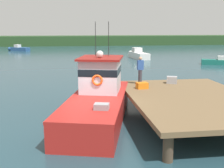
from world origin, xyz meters
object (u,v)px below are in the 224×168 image
at_px(moored_boat_far_left, 138,55).
at_px(deckhand_by_the_boat, 140,70).
at_px(moored_boat_outer_mooring, 219,62).
at_px(moored_boat_far_right, 19,49).
at_px(crate_single_far, 142,86).
at_px(main_fishing_boat, 99,98).
at_px(crate_single_by_cleat, 172,80).
at_px(mooring_buoy_channel_marker, 105,60).

bearing_deg(moored_boat_far_left, deckhand_by_the_boat, -102.74).
height_order(deckhand_by_the_boat, moored_boat_outer_mooring, deckhand_by_the_boat).
bearing_deg(moored_boat_far_right, moored_boat_outer_mooring, -41.46).
bearing_deg(moored_boat_outer_mooring, moored_boat_far_left, 133.65).
distance_m(deckhand_by_the_boat, moored_boat_far_right, 43.91).
relative_size(crate_single_far, deckhand_by_the_boat, 0.37).
bearing_deg(main_fishing_boat, crate_single_far, 21.44).
relative_size(crate_single_by_cleat, deckhand_by_the_boat, 0.37).
height_order(moored_boat_far_left, moored_boat_far_right, moored_boat_far_left).
height_order(moored_boat_far_left, mooring_buoy_channel_marker, moored_boat_far_left).
height_order(moored_boat_far_right, mooring_buoy_channel_marker, moored_boat_far_right).
xyz_separation_m(main_fishing_boat, moored_boat_outer_mooring, (16.48, 18.67, -0.63)).
xyz_separation_m(main_fishing_boat, crate_single_far, (2.46, 0.97, 0.36)).
bearing_deg(moored_boat_far_right, crate_single_far, -71.56).
relative_size(main_fishing_boat, deckhand_by_the_boat, 6.10).
xyz_separation_m(moored_boat_far_right, mooring_buoy_channel_marker, (14.72, -19.55, -0.23)).
bearing_deg(moored_boat_far_right, main_fishing_boat, -74.91).
relative_size(main_fishing_boat, crate_single_far, 16.57).
height_order(moored_boat_outer_mooring, mooring_buoy_channel_marker, moored_boat_outer_mooring).
xyz_separation_m(moored_boat_far_right, moored_boat_outer_mooring, (28.24, -24.95, -0.05)).
relative_size(main_fishing_boat, crate_single_by_cleat, 16.57).
height_order(deckhand_by_the_boat, moored_boat_far_left, deckhand_by_the_boat).
xyz_separation_m(crate_single_far, moored_boat_far_left, (5.84, 26.28, -0.83)).
bearing_deg(moored_boat_far_right, moored_boat_far_left, -39.22).
bearing_deg(crate_single_by_cleat, moored_boat_far_right, 111.50).
bearing_deg(moored_boat_outer_mooring, mooring_buoy_channel_marker, 158.24).
xyz_separation_m(crate_single_far, mooring_buoy_channel_marker, (0.50, 23.10, -1.17)).
relative_size(moored_boat_far_right, moored_boat_outer_mooring, 1.07).
height_order(deckhand_by_the_boat, moored_boat_far_right, deckhand_by_the_boat).
bearing_deg(crate_single_by_cleat, moored_boat_far_left, 81.57).
height_order(crate_single_by_cleat, moored_boat_outer_mooring, crate_single_by_cleat).
bearing_deg(mooring_buoy_channel_marker, crate_single_by_cleat, -85.78).
height_order(crate_single_by_cleat, moored_boat_far_right, crate_single_by_cleat).
xyz_separation_m(deckhand_by_the_boat, mooring_buoy_channel_marker, (0.33, 21.89, -1.87)).
bearing_deg(deckhand_by_the_boat, moored_boat_far_left, 77.26).
distance_m(main_fishing_boat, moored_boat_far_left, 28.49).
distance_m(deckhand_by_the_boat, moored_boat_far_left, 25.75).
xyz_separation_m(crate_single_by_cleat, crate_single_far, (-2.12, -1.18, -0.04)).
relative_size(moored_boat_outer_mooring, mooring_buoy_channel_marker, 11.09).
bearing_deg(main_fishing_boat, deckhand_by_the_boat, 39.62).
height_order(main_fishing_boat, moored_boat_outer_mooring, main_fishing_boat).
height_order(main_fishing_boat, crate_single_far, main_fishing_boat).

